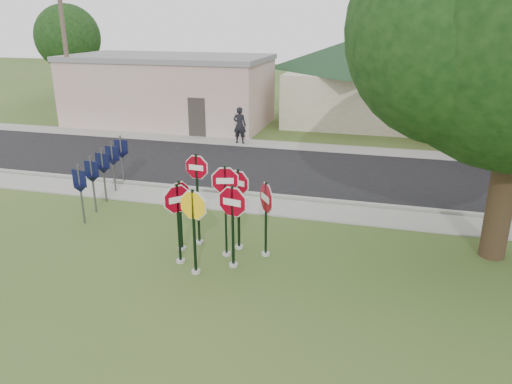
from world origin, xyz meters
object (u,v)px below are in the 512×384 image
(utility_pole_near, at_px, (65,43))
(pedestrian, at_px, (240,125))
(stop_sign_center, at_px, (225,199))
(stop_sign_yellow, at_px, (194,221))
(stop_sign_left, at_px, (178,213))

(utility_pole_near, xyz_separation_m, pedestrian, (10.76, -1.10, -3.95))
(stop_sign_center, distance_m, stop_sign_yellow, 1.31)
(stop_sign_yellow, bearing_deg, stop_sign_center, 69.58)
(stop_sign_left, xyz_separation_m, utility_pole_near, (-13.15, 14.41, 3.50))
(stop_sign_center, height_order, pedestrian, stop_sign_center)
(stop_sign_left, distance_m, pedestrian, 13.53)
(stop_sign_center, xyz_separation_m, pedestrian, (-3.48, 12.56, -0.69))
(stop_sign_center, height_order, utility_pole_near, utility_pole_near)
(stop_sign_center, relative_size, utility_pole_near, 0.29)
(utility_pole_near, bearing_deg, stop_sign_yellow, -47.16)
(stop_sign_yellow, height_order, stop_sign_left, stop_sign_yellow)
(stop_sign_yellow, xyz_separation_m, stop_sign_left, (-0.64, 0.46, -0.03))
(stop_sign_yellow, bearing_deg, pedestrian, 102.39)
(stop_sign_left, bearing_deg, utility_pole_near, 132.38)
(stop_sign_left, bearing_deg, pedestrian, 100.17)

